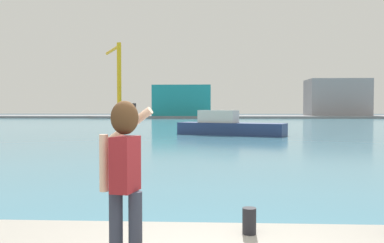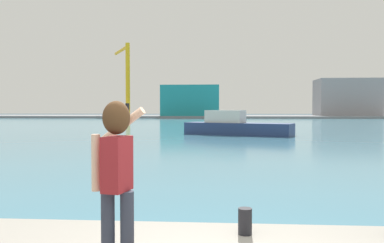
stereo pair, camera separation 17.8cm
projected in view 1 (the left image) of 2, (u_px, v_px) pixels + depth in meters
ground_plane at (211, 125)px, 53.72m from camera, size 220.00×220.00×0.00m
harbor_water at (211, 124)px, 55.72m from camera, size 140.00×100.00×0.02m
far_shore_dock at (211, 117)px, 95.64m from camera, size 140.00×20.00×0.50m
person_photographer at (125, 167)px, 4.02m from camera, size 0.53×0.57×1.74m
harbor_bollard at (249, 221)px, 5.26m from camera, size 0.18×0.18×0.35m
boat_moored at (228, 126)px, 32.31m from camera, size 8.89×5.34×2.01m
warehouse_left at (183, 101)px, 91.77m from camera, size 12.98×9.70×6.91m
warehouse_right at (337, 97)px, 96.00m from camera, size 14.06×8.72×8.71m
port_crane at (117, 71)px, 92.68m from camera, size 6.71×12.49×16.75m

